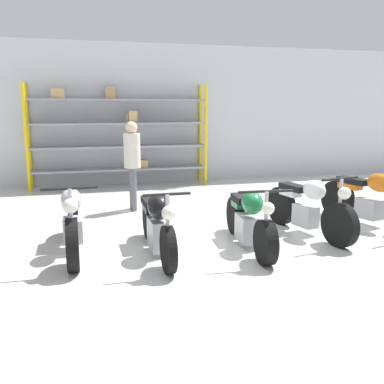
{
  "coord_description": "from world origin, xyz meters",
  "views": [
    {
      "loc": [
        -1.6,
        -5.85,
        1.97
      ],
      "look_at": [
        0.0,
        0.4,
        0.7
      ],
      "focal_mm": 40.0,
      "sensor_mm": 36.0,
      "label": 1
    }
  ],
  "objects_px": {
    "motorcycle_silver": "(72,220)",
    "person_browsing": "(132,158)",
    "motorcycle_black": "(157,223)",
    "shelving_rack": "(118,133)",
    "motorcycle_white": "(308,207)",
    "motorcycle_orange": "(373,200)",
    "motorcycle_green": "(249,220)"
  },
  "relations": [
    {
      "from": "shelving_rack",
      "to": "motorcycle_white",
      "type": "height_order",
      "value": "shelving_rack"
    },
    {
      "from": "motorcycle_black",
      "to": "motorcycle_white",
      "type": "height_order",
      "value": "motorcycle_white"
    },
    {
      "from": "motorcycle_white",
      "to": "person_browsing",
      "type": "bearing_deg",
      "value": -144.47
    },
    {
      "from": "shelving_rack",
      "to": "motorcycle_orange",
      "type": "distance_m",
      "value": 6.28
    },
    {
      "from": "motorcycle_white",
      "to": "motorcycle_orange",
      "type": "distance_m",
      "value": 1.29
    },
    {
      "from": "shelving_rack",
      "to": "motorcycle_orange",
      "type": "xyz_separation_m",
      "value": [
        3.78,
        -4.94,
        -0.9
      ]
    },
    {
      "from": "person_browsing",
      "to": "motorcycle_white",
      "type": "bearing_deg",
      "value": 139.69
    },
    {
      "from": "person_browsing",
      "to": "motorcycle_orange",
      "type": "bearing_deg",
      "value": 152.72
    },
    {
      "from": "shelving_rack",
      "to": "motorcycle_black",
      "type": "distance_m",
      "value": 5.47
    },
    {
      "from": "motorcycle_black",
      "to": "motorcycle_white",
      "type": "relative_size",
      "value": 1.0
    },
    {
      "from": "motorcycle_black",
      "to": "motorcycle_green",
      "type": "height_order",
      "value": "motorcycle_black"
    },
    {
      "from": "motorcycle_silver",
      "to": "person_browsing",
      "type": "relative_size",
      "value": 1.24
    },
    {
      "from": "motorcycle_white",
      "to": "motorcycle_orange",
      "type": "height_order",
      "value": "motorcycle_orange"
    },
    {
      "from": "motorcycle_black",
      "to": "motorcycle_white",
      "type": "bearing_deg",
      "value": 96.58
    },
    {
      "from": "motorcycle_orange",
      "to": "motorcycle_green",
      "type": "bearing_deg",
      "value": -92.48
    },
    {
      "from": "shelving_rack",
      "to": "motorcycle_black",
      "type": "height_order",
      "value": "shelving_rack"
    },
    {
      "from": "motorcycle_white",
      "to": "person_browsing",
      "type": "xyz_separation_m",
      "value": [
        -2.47,
        2.36,
        0.58
      ]
    },
    {
      "from": "motorcycle_silver",
      "to": "motorcycle_black",
      "type": "distance_m",
      "value": 1.18
    },
    {
      "from": "motorcycle_black",
      "to": "motorcycle_white",
      "type": "xyz_separation_m",
      "value": [
        2.45,
        0.32,
        0.0
      ]
    },
    {
      "from": "shelving_rack",
      "to": "person_browsing",
      "type": "distance_m",
      "value": 2.74
    },
    {
      "from": "shelving_rack",
      "to": "motorcycle_green",
      "type": "height_order",
      "value": "shelving_rack"
    },
    {
      "from": "motorcycle_black",
      "to": "motorcycle_orange",
      "type": "distance_m",
      "value": 3.76
    },
    {
      "from": "motorcycle_black",
      "to": "motorcycle_silver",
      "type": "bearing_deg",
      "value": -109.17
    },
    {
      "from": "motorcycle_green",
      "to": "person_browsing",
      "type": "xyz_separation_m",
      "value": [
        -1.34,
        2.7,
        0.61
      ]
    },
    {
      "from": "motorcycle_silver",
      "to": "person_browsing",
      "type": "xyz_separation_m",
      "value": [
        1.1,
        2.3,
        0.57
      ]
    },
    {
      "from": "shelving_rack",
      "to": "motorcycle_silver",
      "type": "distance_m",
      "value": 5.21
    },
    {
      "from": "motorcycle_white",
      "to": "motorcycle_orange",
      "type": "bearing_deg",
      "value": 85.13
    },
    {
      "from": "motorcycle_orange",
      "to": "person_browsing",
      "type": "distance_m",
      "value": 4.4
    },
    {
      "from": "motorcycle_black",
      "to": "shelving_rack",
      "type": "bearing_deg",
      "value": 179.64
    },
    {
      "from": "shelving_rack",
      "to": "motorcycle_white",
      "type": "bearing_deg",
      "value": -63.85
    },
    {
      "from": "shelving_rack",
      "to": "person_browsing",
      "type": "relative_size",
      "value": 2.58
    },
    {
      "from": "motorcycle_orange",
      "to": "shelving_rack",
      "type": "bearing_deg",
      "value": -156.27
    }
  ]
}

